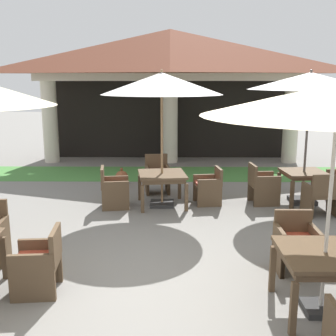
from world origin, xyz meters
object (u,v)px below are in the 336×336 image
object	(u,v)px
patio_chair_mid_right_east	(39,263)
patio_chair_far_back_north	(296,243)
patio_chair_mid_left_west	(262,185)
patio_table_mid_left	(304,176)
patio_chair_mid_left_south	(322,195)
terracotta_urn	(122,178)
patio_table_far_back	(325,260)
patio_chair_near_foreground_north	(157,176)
patio_umbrella_near_foreground	(162,84)
patio_table_near_foreground	(162,178)
patio_chair_near_foreground_west	(114,189)
patio_chair_near_foreground_east	(209,187)

from	to	relation	value
patio_chair_mid_right_east	patio_chair_far_back_north	world-z (taller)	patio_chair_mid_right_east
patio_chair_mid_left_west	patio_table_mid_left	bearing A→B (deg)	90.00
patio_chair_mid_left_south	terracotta_urn	world-z (taller)	patio_chair_mid_left_south
patio_table_mid_left	patio_chair_mid_left_south	world-z (taller)	patio_chair_mid_left_south
patio_table_mid_left	patio_table_far_back	distance (m)	4.56
patio_chair_near_foreground_north	patio_chair_mid_left_west	distance (m)	2.49
patio_umbrella_near_foreground	patio_table_mid_left	bearing A→B (deg)	4.61
patio_table_near_foreground	patio_table_far_back	distance (m)	4.61
patio_table_near_foreground	patio_chair_far_back_north	xyz separation A→B (m)	(1.97, -3.08, -0.21)
patio_umbrella_near_foreground	patio_chair_mid_left_south	distance (m)	3.91
patio_chair_near_foreground_west	patio_table_mid_left	bearing A→B (deg)	87.49
patio_table_far_back	terracotta_urn	xyz separation A→B (m)	(-3.06, 5.91, -0.46)
patio_chair_near_foreground_west	patio_chair_mid_left_west	xyz separation A→B (m)	(3.21, 0.31, 0.01)
patio_chair_near_foreground_west	patio_chair_mid_right_east	distance (m)	3.62
patio_chair_mid_right_east	patio_umbrella_near_foreground	bearing A→B (deg)	-26.81
patio_chair_near_foreground_east	patio_chair_far_back_north	size ratio (longest dim) A/B	0.96
patio_table_near_foreground	patio_chair_mid_left_west	distance (m)	2.20
patio_table_near_foreground	patio_chair_near_foreground_north	size ratio (longest dim) A/B	1.21
patio_table_near_foreground	patio_umbrella_near_foreground	bearing A→B (deg)	-90.00
patio_chair_near_foreground_east	patio_chair_near_foreground_north	world-z (taller)	patio_chair_near_foreground_north
patio_chair_near_foreground_west	patio_chair_far_back_north	distance (m)	4.20
patio_chair_mid_left_south	patio_chair_mid_left_west	world-z (taller)	patio_chair_mid_left_south
patio_chair_mid_left_south	patio_chair_near_foreground_east	bearing A→B (deg)	154.09
patio_table_mid_left	patio_chair_mid_left_south	xyz separation A→B (m)	(0.09, -0.92, -0.19)
patio_chair_near_foreground_east	patio_chair_near_foreground_west	size ratio (longest dim) A/B	0.92
patio_chair_near_foreground_east	patio_chair_mid_right_east	size ratio (longest dim) A/B	0.95
patio_chair_mid_left_south	terracotta_urn	distance (m)	4.92
patio_chair_near_foreground_east	patio_table_far_back	xyz separation A→B (m)	(0.95, -4.31, 0.27)
patio_umbrella_near_foreground	patio_chair_near_foreground_east	world-z (taller)	patio_umbrella_near_foreground
patio_umbrella_near_foreground	patio_chair_mid_right_east	distance (m)	4.57
patio_table_mid_left	patio_chair_mid_right_east	xyz separation A→B (m)	(-4.58, -3.98, -0.22)
patio_chair_mid_left_south	patio_table_far_back	distance (m)	3.71
patio_umbrella_near_foreground	patio_chair_near_foreground_west	world-z (taller)	patio_umbrella_near_foreground
patio_chair_mid_left_west	terracotta_urn	xyz separation A→B (m)	(-3.27, 1.59, -0.22)
patio_table_near_foreground	patio_chair_mid_left_south	bearing A→B (deg)	-11.84
patio_table_mid_left	patio_chair_mid_left_west	xyz separation A→B (m)	(-0.92, -0.09, -0.20)
patio_chair_near_foreground_north	patio_chair_mid_left_west	bearing A→B (deg)	151.76
patio_table_mid_left	patio_chair_mid_left_west	bearing A→B (deg)	-174.55
terracotta_urn	patio_table_near_foreground	bearing A→B (deg)	-58.20
patio_table_near_foreground	patio_chair_mid_right_east	size ratio (longest dim) A/B	1.31
patio_table_near_foreground	patio_chair_mid_right_east	xyz separation A→B (m)	(-1.47, -3.73, -0.23)
patio_table_mid_left	patio_chair_far_back_north	size ratio (longest dim) A/B	1.15
patio_umbrella_near_foreground	patio_chair_mid_right_east	size ratio (longest dim) A/B	3.42
patio_table_far_back	patio_chair_mid_left_south	bearing A→B (deg)	70.70
patio_chair_mid_right_east	patio_table_far_back	distance (m)	3.48
patio_table_near_foreground	patio_chair_mid_right_east	bearing A→B (deg)	-111.49
patio_chair_near_foreground_north	patio_table_far_back	bearing A→B (deg)	104.22
patio_table_near_foreground	patio_chair_near_foreground_north	xyz separation A→B (m)	(-0.14, 1.03, -0.21)
patio_chair_far_back_north	patio_chair_mid_left_west	bearing A→B (deg)	-93.65
patio_chair_near_foreground_east	patio_table_far_back	size ratio (longest dim) A/B	0.79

